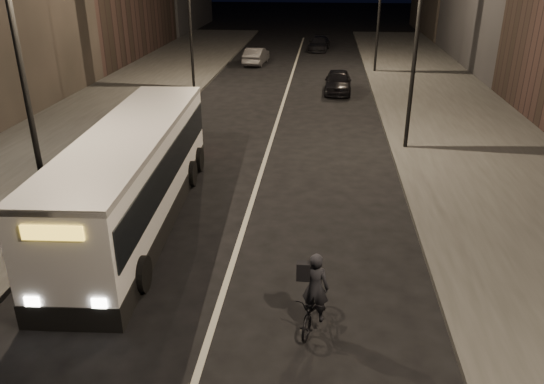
% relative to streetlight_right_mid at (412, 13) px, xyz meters
% --- Properties ---
extents(ground, '(180.00, 180.00, 0.00)m').
position_rel_streetlight_right_mid_xyz_m(ground, '(-5.33, -12.00, -5.36)').
color(ground, black).
rests_on(ground, ground).
extents(sidewalk_right, '(7.00, 70.00, 0.16)m').
position_rel_streetlight_right_mid_xyz_m(sidewalk_right, '(3.17, 2.00, -5.28)').
color(sidewalk_right, '#32322F').
rests_on(sidewalk_right, ground).
extents(sidewalk_left, '(7.00, 70.00, 0.16)m').
position_rel_streetlight_right_mid_xyz_m(sidewalk_left, '(-13.83, 2.00, -5.28)').
color(sidewalk_left, '#32322F').
rests_on(sidewalk_left, ground).
extents(streetlight_right_mid, '(1.20, 0.44, 8.12)m').
position_rel_streetlight_right_mid_xyz_m(streetlight_right_mid, '(0.00, 0.00, 0.00)').
color(streetlight_right_mid, black).
rests_on(streetlight_right_mid, sidewalk_right).
extents(streetlight_left_near, '(1.20, 0.44, 8.12)m').
position_rel_streetlight_right_mid_xyz_m(streetlight_left_near, '(-10.66, -8.00, 0.00)').
color(streetlight_left_near, black).
rests_on(streetlight_left_near, sidewalk_left).
extents(city_bus, '(2.93, 10.71, 2.86)m').
position_rel_streetlight_right_mid_xyz_m(city_bus, '(-8.57, -7.16, -3.81)').
color(city_bus, white).
rests_on(city_bus, ground).
extents(cyclist_on_bicycle, '(0.96, 1.73, 1.89)m').
position_rel_streetlight_right_mid_xyz_m(cyclist_on_bicycle, '(-3.16, -11.78, -4.73)').
color(cyclist_on_bicycle, black).
rests_on(cyclist_on_bicycle, ground).
extents(car_near, '(1.63, 3.82, 1.29)m').
position_rel_streetlight_right_mid_xyz_m(car_near, '(-2.34, 10.00, -4.72)').
color(car_near, black).
rests_on(car_near, ground).
extents(car_mid, '(1.64, 3.83, 1.23)m').
position_rel_streetlight_right_mid_xyz_m(car_mid, '(-8.22, 18.44, -4.75)').
color(car_mid, '#3C3B3E').
rests_on(car_mid, ground).
extents(car_far, '(1.99, 4.04, 1.13)m').
position_rel_streetlight_right_mid_xyz_m(car_far, '(-3.69, 25.28, -4.80)').
color(car_far, black).
rests_on(car_far, ground).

